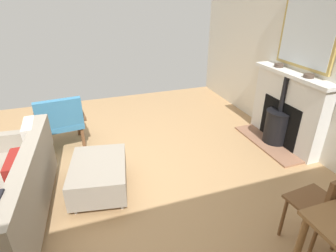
{
  "coord_description": "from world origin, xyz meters",
  "views": [
    {
      "loc": [
        0.13,
        2.72,
        2.11
      ],
      "look_at": [
        -0.72,
        0.27,
        0.81
      ],
      "focal_mm": 29.02,
      "sensor_mm": 36.0,
      "label": 1
    }
  ],
  "objects_px": {
    "fireplace": "(284,114)",
    "dining_chair_near_fireplace": "(326,205)",
    "sofa": "(0,201)",
    "ottoman": "(99,175)",
    "mantel_bowl_far": "(309,76)",
    "mantel_bowl_near": "(279,65)",
    "armchair_accent": "(60,120)"
  },
  "relations": [
    {
      "from": "mantel_bowl_near",
      "to": "fireplace",
      "type": "bearing_deg",
      "value": 87.12
    },
    {
      "from": "mantel_bowl_near",
      "to": "mantel_bowl_far",
      "type": "bearing_deg",
      "value": 90.0
    },
    {
      "from": "mantel_bowl_near",
      "to": "ottoman",
      "type": "relative_size",
      "value": 0.15
    },
    {
      "from": "armchair_accent",
      "to": "dining_chair_near_fireplace",
      "type": "bearing_deg",
      "value": 128.99
    },
    {
      "from": "fireplace",
      "to": "mantel_bowl_near",
      "type": "bearing_deg",
      "value": -92.88
    },
    {
      "from": "sofa",
      "to": "dining_chair_near_fireplace",
      "type": "bearing_deg",
      "value": 156.23
    },
    {
      "from": "sofa",
      "to": "ottoman",
      "type": "relative_size",
      "value": 2.06
    },
    {
      "from": "mantel_bowl_near",
      "to": "sofa",
      "type": "bearing_deg",
      "value": 13.14
    },
    {
      "from": "ottoman",
      "to": "dining_chair_near_fireplace",
      "type": "height_order",
      "value": "dining_chair_near_fireplace"
    },
    {
      "from": "fireplace",
      "to": "dining_chair_near_fireplace",
      "type": "bearing_deg",
      "value": 59.06
    },
    {
      "from": "sofa",
      "to": "dining_chair_near_fireplace",
      "type": "xyz_separation_m",
      "value": [
        -2.64,
        1.16,
        0.17
      ]
    },
    {
      "from": "ottoman",
      "to": "dining_chair_near_fireplace",
      "type": "xyz_separation_m",
      "value": [
        -1.72,
        1.43,
        0.28
      ]
    },
    {
      "from": "fireplace",
      "to": "dining_chair_near_fireplace",
      "type": "height_order",
      "value": "fireplace"
    },
    {
      "from": "sofa",
      "to": "armchair_accent",
      "type": "distance_m",
      "value": 1.54
    },
    {
      "from": "fireplace",
      "to": "armchair_accent",
      "type": "xyz_separation_m",
      "value": [
        3.13,
        -0.89,
        -0.01
      ]
    },
    {
      "from": "sofa",
      "to": "mantel_bowl_far",
      "type": "bearing_deg",
      "value": -175.59
    },
    {
      "from": "dining_chair_near_fireplace",
      "to": "sofa",
      "type": "bearing_deg",
      "value": -23.77
    },
    {
      "from": "fireplace",
      "to": "sofa",
      "type": "xyz_separation_m",
      "value": [
        3.66,
        0.54,
        -0.13
      ]
    },
    {
      "from": "mantel_bowl_near",
      "to": "armchair_accent",
      "type": "distance_m",
      "value": 3.26
    },
    {
      "from": "mantel_bowl_near",
      "to": "mantel_bowl_far",
      "type": "distance_m",
      "value": 0.57
    },
    {
      "from": "fireplace",
      "to": "mantel_bowl_far",
      "type": "bearing_deg",
      "value": 93.45
    },
    {
      "from": "sofa",
      "to": "dining_chair_near_fireplace",
      "type": "relative_size",
      "value": 2.16
    },
    {
      "from": "mantel_bowl_far",
      "to": "dining_chair_near_fireplace",
      "type": "relative_size",
      "value": 0.15
    },
    {
      "from": "ottoman",
      "to": "sofa",
      "type": "bearing_deg",
      "value": 16.43
    },
    {
      "from": "sofa",
      "to": "ottoman",
      "type": "xyz_separation_m",
      "value": [
        -0.92,
        -0.27,
        -0.12
      ]
    },
    {
      "from": "dining_chair_near_fireplace",
      "to": "ottoman",
      "type": "bearing_deg",
      "value": -39.83
    },
    {
      "from": "fireplace",
      "to": "mantel_bowl_near",
      "type": "relative_size",
      "value": 10.36
    },
    {
      "from": "ottoman",
      "to": "armchair_accent",
      "type": "distance_m",
      "value": 1.25
    },
    {
      "from": "mantel_bowl_near",
      "to": "armchair_accent",
      "type": "bearing_deg",
      "value": -10.44
    },
    {
      "from": "fireplace",
      "to": "dining_chair_near_fireplace",
      "type": "xyz_separation_m",
      "value": [
        1.02,
        1.71,
        0.04
      ]
    },
    {
      "from": "mantel_bowl_near",
      "to": "dining_chair_near_fireplace",
      "type": "distance_m",
      "value": 2.35
    },
    {
      "from": "dining_chair_near_fireplace",
      "to": "fireplace",
      "type": "bearing_deg",
      "value": -120.94
    }
  ]
}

